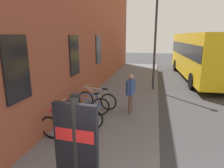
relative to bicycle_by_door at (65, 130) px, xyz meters
name	(u,v)px	position (x,y,z in m)	size (l,w,h in m)	color
ground	(183,115)	(3.21, -3.72, -0.51)	(60.00, 60.00, 0.00)	#38383A
sidewalk_pavement	(125,95)	(5.21, -0.97, -0.45)	(24.00, 3.50, 0.12)	slate
station_facade	(92,21)	(6.20, 1.08, 3.47)	(22.00, 0.65, 7.96)	brown
bicycle_by_door	(65,130)	(0.00, 0.00, 0.00)	(0.48, 1.76, 0.97)	black
bicycle_end_of_row	(78,118)	(0.88, -0.03, 0.00)	(0.48, 1.77, 0.97)	black
bicycle_nearest_sign	(87,106)	(1.98, 0.01, 0.00)	(0.69, 1.70, 0.97)	black
bicycle_under_window	(97,100)	(2.83, -0.13, 0.00)	(0.48, 1.77, 0.97)	black
transit_info_sign	(77,157)	(-2.88, -1.59, 1.21)	(0.12, 0.55, 2.40)	black
city_bus	(200,53)	(10.95, -5.72, 1.41)	(10.62, 3.10, 3.35)	yellow
pedestrian_near_bus	(131,90)	(2.67, -1.58, 0.59)	(0.59, 0.34, 1.60)	brown
street_lamp	(156,33)	(6.67, -2.42, 2.82)	(0.28, 0.28, 5.44)	#333338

